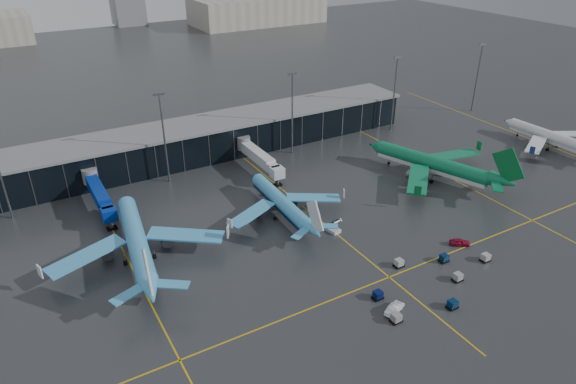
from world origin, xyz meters
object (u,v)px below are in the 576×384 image
airliner_ba (551,130)px  service_van_red (460,242)px  airliner_klm_near (281,194)px  service_van_white (394,308)px  airliner_arkefly (134,229)px  baggage_carts (431,281)px  mobile_airstair (333,229)px  airliner_aer_lingus (432,155)px

airliner_ba → service_van_red: bearing=-160.4°
airliner_klm_near → service_van_white: (0.65, -42.23, -4.82)m
airliner_arkefly → airliner_klm_near: size_ratio=1.22×
baggage_carts → service_van_red: size_ratio=6.99×
airliner_arkefly → mobile_airstair: size_ratio=12.55×
airliner_klm_near → airliner_aer_lingus: airliner_aer_lingus is taller
mobile_airstair → baggage_carts: bearing=-88.7°
airliner_arkefly → airliner_ba: airliner_arkefly is taller
airliner_klm_near → service_van_red: (28.20, -32.28, -4.87)m
airliner_ba → baggage_carts: airliner_ba is taller
airliner_ba → service_van_red: size_ratio=8.48×
airliner_klm_near → baggage_carts: size_ratio=1.17×
airliner_aer_lingus → baggage_carts: 50.34m
airliner_arkefly → airliner_ba: (131.23, -5.77, -1.04)m
mobile_airstair → airliner_aer_lingus: bearing=2.7°
baggage_carts → airliner_klm_near: bearing=107.7°
airliner_ba → mobile_airstair: airliner_ba is taller
airliner_klm_near → service_van_white: size_ratio=7.34×
airliner_aer_lingus → airliner_ba: bearing=-22.5°
airliner_klm_near → mobile_airstair: size_ratio=10.27×
airliner_klm_near → service_van_white: 42.51m
baggage_carts → mobile_airstair: 26.88m
service_van_white → airliner_ba: bearing=-91.0°
airliner_ba → airliner_klm_near: bearing=174.6°
airliner_aer_lingus → service_van_red: 35.15m
mobile_airstair → service_van_white: bearing=-113.2°
airliner_klm_near → airliner_ba: airliner_ba is taller
airliner_arkefly → baggage_carts: (48.42, -39.31, -6.13)m
airliner_arkefly → mobile_airstair: 44.89m
service_van_red → airliner_aer_lingus: bearing=1.4°
airliner_aer_lingus → baggage_carts: size_ratio=1.45×
service_van_white → airliner_klm_near: bearing=-21.0°
airliner_arkefly → baggage_carts: airliner_arkefly is taller
airliner_aer_lingus → baggage_carts: bearing=-152.5°
mobile_airstair → service_van_red: 28.71m
service_van_white → airliner_aer_lingus: bearing=-71.7°
airliner_ba → service_van_white: bearing=-160.9°
airliner_aer_lingus → airliner_ba: size_ratio=1.19×
mobile_airstair → airliner_klm_near: bearing=105.3°
airliner_ba → airliner_arkefly: bearing=175.7°
airliner_arkefly → mobile_airstair: airliner_arkefly is taller
airliner_aer_lingus → service_van_red: bearing=-141.9°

